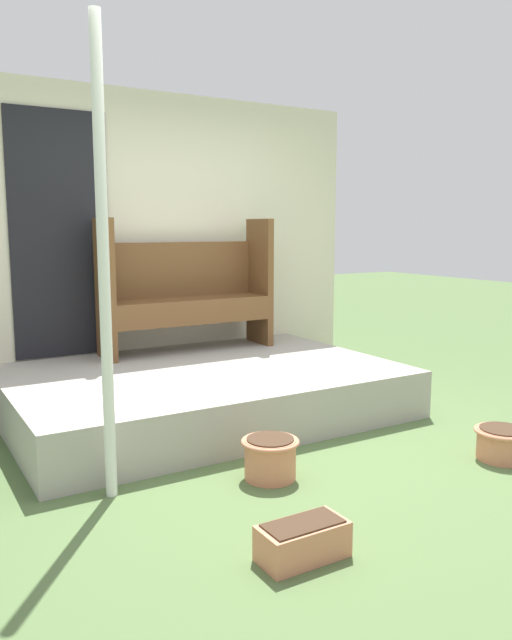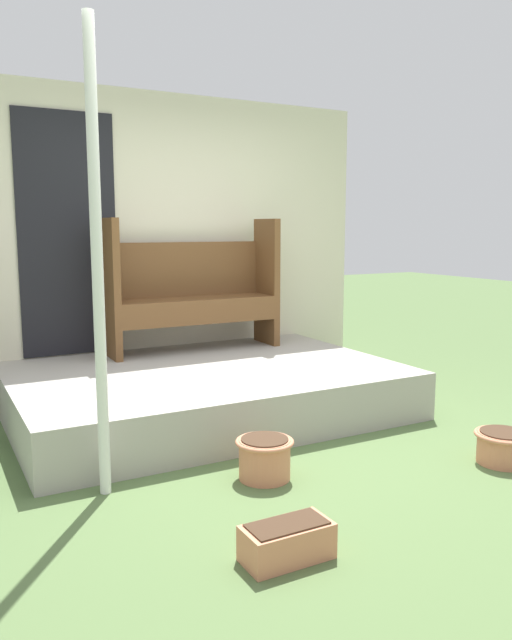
# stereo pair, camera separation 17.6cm
# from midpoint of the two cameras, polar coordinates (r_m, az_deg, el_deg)

# --- Properties ---
(ground_plane) EXTENTS (24.00, 24.00, 0.00)m
(ground_plane) POSITION_cam_midpoint_polar(r_m,az_deg,el_deg) (4.15, 1.24, -11.76)
(ground_plane) COLOR #516B3D
(porch_slab) EXTENTS (2.88, 1.98, 0.36)m
(porch_slab) POSITION_cam_midpoint_polar(r_m,az_deg,el_deg) (4.89, -5.95, -6.47)
(porch_slab) COLOR #A8A399
(porch_slab) RESTS_ON ground_plane
(house_wall) EXTENTS (4.08, 0.08, 2.60)m
(house_wall) POSITION_cam_midpoint_polar(r_m,az_deg,el_deg) (5.65, -10.87, 6.98)
(house_wall) COLOR beige
(house_wall) RESTS_ON ground_plane
(support_post) EXTENTS (0.06, 0.06, 2.49)m
(support_post) POSITION_cam_midpoint_polar(r_m,az_deg,el_deg) (3.32, -15.24, 4.86)
(support_post) COLOR white
(support_post) RESTS_ON ground_plane
(bench) EXTENTS (1.52, 0.42, 1.15)m
(bench) POSITION_cam_midpoint_polar(r_m,az_deg,el_deg) (5.49, -7.32, 3.08)
(bench) COLOR brown
(bench) RESTS_ON porch_slab
(flower_pot_left) EXTENTS (0.34, 0.34, 0.24)m
(flower_pot_left) POSITION_cam_midpoint_polar(r_m,az_deg,el_deg) (3.67, -0.10, -12.38)
(flower_pot_left) COLOR tan
(flower_pot_left) RESTS_ON ground_plane
(flower_pot_middle) EXTENTS (0.35, 0.35, 0.20)m
(flower_pot_middle) POSITION_cam_midpoint_polar(r_m,az_deg,el_deg) (4.21, 20.48, -10.43)
(flower_pot_middle) COLOR tan
(flower_pot_middle) RESTS_ON ground_plane
(planter_box_rect) EXTENTS (0.40, 0.20, 0.17)m
(planter_box_rect) POSITION_cam_midpoint_polar(r_m,az_deg,el_deg) (2.88, 2.45, -19.53)
(planter_box_rect) COLOR tan
(planter_box_rect) RESTS_ON ground_plane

